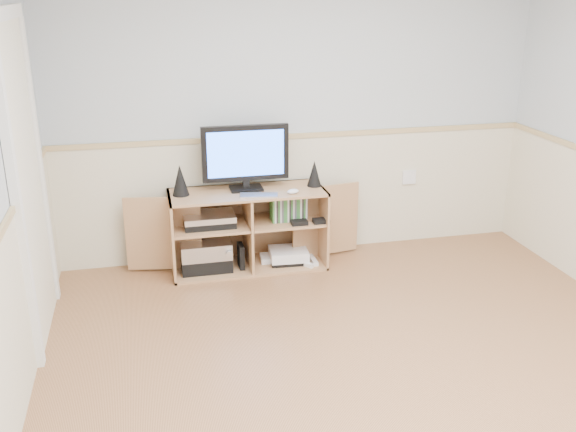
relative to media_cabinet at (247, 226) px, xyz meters
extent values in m
cube|color=#A9774B|center=(0.48, -2.04, -0.34)|extent=(4.00, 4.50, 0.02)
cube|color=#B1BAC0|center=(0.48, 0.22, 0.92)|extent=(4.00, 0.02, 2.50)
cube|color=beige|center=(0.48, 0.20, 0.17)|extent=(4.00, 0.01, 1.00)
cube|color=tan|center=(0.48, 0.19, 0.69)|extent=(4.00, 0.02, 0.04)
cube|color=white|center=(-1.50, -0.74, 0.67)|extent=(0.03, 0.82, 2.00)
cube|color=tan|center=(0.00, -0.06, -0.32)|extent=(1.24, 0.47, 0.02)
cube|color=tan|center=(0.00, -0.06, 0.31)|extent=(1.24, 0.47, 0.02)
cube|color=tan|center=(-0.61, -0.06, -0.01)|extent=(0.02, 0.47, 0.65)
cube|color=tan|center=(0.61, -0.06, -0.01)|extent=(0.02, 0.47, 0.65)
cube|color=tan|center=(0.00, 0.17, -0.01)|extent=(1.24, 0.02, 0.65)
cube|color=tan|center=(0.00, -0.06, -0.01)|extent=(0.02, 0.45, 0.61)
cube|color=tan|center=(-0.31, -0.06, 0.05)|extent=(0.59, 0.43, 0.02)
cube|color=tan|center=(0.31, -0.06, 0.05)|extent=(0.59, 0.43, 0.02)
cube|color=tan|center=(-0.67, 0.01, -0.01)|extent=(0.60, 0.12, 0.61)
cube|color=tan|center=(0.67, 0.01, -0.01)|extent=(0.60, 0.12, 0.61)
cube|color=black|center=(0.00, -0.01, 0.33)|extent=(0.26, 0.18, 0.02)
cube|color=black|center=(0.00, -0.01, 0.37)|extent=(0.05, 0.04, 0.06)
cube|color=black|center=(0.00, -0.01, 0.62)|extent=(0.69, 0.05, 0.44)
cube|color=blue|center=(0.00, -0.03, 0.62)|extent=(0.60, 0.01, 0.36)
cone|color=black|center=(-0.52, -0.04, 0.44)|extent=(0.13, 0.13, 0.24)
cone|color=black|center=(0.56, -0.04, 0.42)|extent=(0.11, 0.11, 0.21)
cube|color=silver|center=(0.07, -0.20, 0.32)|extent=(0.31, 0.17, 0.01)
ellipsoid|color=white|center=(0.34, -0.20, 0.34)|extent=(0.11, 0.09, 0.04)
cube|color=black|center=(-0.35, -0.06, -0.26)|extent=(0.40, 0.30, 0.11)
cube|color=silver|center=(-0.35, -0.06, -0.14)|extent=(0.40, 0.30, 0.13)
cube|color=black|center=(-0.31, -0.06, 0.08)|extent=(0.40, 0.28, 0.05)
cube|color=silver|center=(-0.31, -0.06, 0.13)|extent=(0.40, 0.28, 0.05)
cube|color=black|center=(-0.07, -0.11, -0.21)|extent=(0.04, 0.14, 0.20)
cube|color=white|center=(0.21, -0.03, -0.29)|extent=(0.22, 0.17, 0.05)
cube|color=black|center=(0.33, -0.08, -0.30)|extent=(0.32, 0.26, 0.03)
cube|color=white|center=(0.33, -0.08, -0.24)|extent=(0.33, 0.28, 0.08)
cube|color=white|center=(0.53, -0.16, -0.30)|extent=(0.04, 0.14, 0.03)
cube|color=white|center=(0.51, 0.00, -0.30)|extent=(0.09, 0.15, 0.03)
cube|color=#3F8C3F|center=(0.33, -0.08, 0.15)|extent=(0.28, 0.14, 0.19)
cube|color=white|center=(1.48, 0.19, 0.27)|extent=(0.12, 0.03, 0.12)
camera|label=1|loc=(-0.78, -4.85, 1.85)|focal=40.00mm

